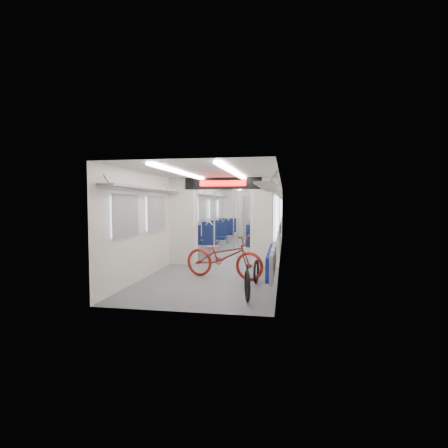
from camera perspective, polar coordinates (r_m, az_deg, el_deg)
name	(u,v)px	position (r m, az deg, el deg)	size (l,w,h in m)	color
carriage	(233,208)	(10.85, 1.53, 2.69)	(12.00, 12.02, 2.31)	#515456
bicycle	(224,256)	(7.64, -0.04, -5.31)	(0.64, 1.83, 0.96)	maroon
flip_bench	(272,261)	(6.56, 7.81, -5.93)	(0.12, 2.07, 0.48)	gray
bike_hoop_a	(247,287)	(5.91, 3.82, -10.27)	(0.54, 0.54, 0.05)	black
bike_hoop_b	(247,278)	(6.82, 3.83, -8.71)	(0.47, 0.47, 0.05)	black
bike_hoop_c	(256,273)	(7.26, 5.29, -7.91)	(0.48, 0.48, 0.05)	black
seat_bay_near_left	(208,236)	(11.70, -2.56, -2.01)	(0.89, 1.98, 1.07)	#0D153A
seat_bay_near_right	(264,237)	(11.24, 6.57, -2.12)	(0.93, 2.17, 1.13)	#0D153A
seat_bay_far_left	(225,229)	(14.89, 0.16, -0.86)	(0.88, 1.92, 1.05)	#0D153A
seat_bay_far_right	(269,229)	(14.28, 7.29, -0.89)	(0.95, 2.28, 1.16)	#0D153A
stanchion_near_left	(214,220)	(9.93, -1.59, 0.60)	(0.04, 0.04, 2.30)	silver
stanchion_near_right	(237,220)	(9.96, 2.14, 0.60)	(0.04, 0.04, 2.30)	silver
stanchion_far_left	(234,216)	(12.79, 1.57, 1.24)	(0.04, 0.04, 2.30)	silver
stanchion_far_right	(250,217)	(12.65, 4.24, 1.21)	(0.04, 0.04, 2.30)	silver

